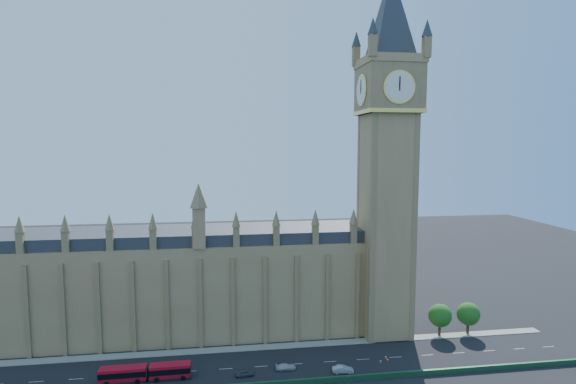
{
  "coord_description": "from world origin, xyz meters",
  "views": [
    {
      "loc": [
        -3.53,
        -97.37,
        50.14
      ],
      "look_at": [
        11.57,
        10.0,
        38.82
      ],
      "focal_mm": 28.0,
      "sensor_mm": 36.0,
      "label": 1
    }
  ],
  "objects": [
    {
      "name": "kerb_north",
      "position": [
        0.0,
        9.5,
        0.08
      ],
      "size": [
        160.0,
        3.0,
        0.16
      ],
      "primitive_type": "cube",
      "color": "gray",
      "rests_on": "ground"
    },
    {
      "name": "palace_westminster",
      "position": [
        -25.0,
        22.0,
        13.86
      ],
      "size": [
        120.0,
        20.0,
        28.0
      ],
      "color": "#967348",
      "rests_on": "ground"
    },
    {
      "name": "cone_a",
      "position": [
        22.8,
        -3.52,
        0.39
      ],
      "size": [
        0.56,
        0.56,
        0.79
      ],
      "rotation": [
        0.0,
        0.0,
        0.15
      ],
      "color": "black",
      "rests_on": "ground"
    },
    {
      "name": "tree_east_near",
      "position": [
        52.22,
        10.08,
        5.64
      ],
      "size": [
        6.0,
        6.0,
        8.5
      ],
      "color": "#382619",
      "rests_on": "ground"
    },
    {
      "name": "cone_c",
      "position": [
        31.53,
        -2.13,
        0.32
      ],
      "size": [
        0.52,
        0.52,
        0.64
      ],
      "rotation": [
        0.0,
        0.0,
        -0.36
      ],
      "color": "black",
      "rests_on": "ground"
    },
    {
      "name": "cone_d",
      "position": [
        33.42,
        -0.42,
        0.37
      ],
      "size": [
        0.62,
        0.62,
        0.75
      ],
      "rotation": [
        0.0,
        0.0,
        0.42
      ],
      "color": "black",
      "rests_on": "ground"
    },
    {
      "name": "car_white",
      "position": [
        9.34,
        -2.32,
        0.66
      ],
      "size": [
        4.63,
        2.06,
        1.32
      ],
      "primitive_type": "imported",
      "rotation": [
        0.0,
        0.0,
        1.62
      ],
      "color": "silver",
      "rests_on": "ground"
    },
    {
      "name": "ground",
      "position": [
        0.0,
        0.0,
        0.0
      ],
      "size": [
        400.0,
        400.0,
        0.0
      ],
      "primitive_type": "plane",
      "color": "black",
      "rests_on": "ground"
    },
    {
      "name": "elizabeth_tower",
      "position": [
        38.0,
        13.99,
        54.56
      ],
      "size": [
        20.59,
        20.59,
        105.0
      ],
      "color": "#967348",
      "rests_on": "ground"
    },
    {
      "name": "cone_b",
      "position": [
        33.43,
        -1.57,
        0.32
      ],
      "size": [
        0.53,
        0.53,
        0.65
      ],
      "rotation": [
        0.0,
        0.0,
        0.34
      ],
      "color": "black",
      "rests_on": "ground"
    },
    {
      "name": "car_grey",
      "position": [
        0.1,
        -3.85,
        0.69
      ],
      "size": [
        4.16,
        2.01,
        1.37
      ],
      "primitive_type": "imported",
      "rotation": [
        0.0,
        0.0,
        1.67
      ],
      "color": "#414449",
      "rests_on": "ground"
    },
    {
      "name": "red_bus",
      "position": [
        -21.02,
        -2.56,
        1.7
      ],
      "size": [
        19.02,
        3.21,
        3.23
      ],
      "rotation": [
        0.0,
        0.0,
        0.01
      ],
      "color": "#B50C1F",
      "rests_on": "ground"
    },
    {
      "name": "car_silver",
      "position": [
        21.7,
        -5.39,
        0.76
      ],
      "size": [
        4.8,
        2.2,
        1.53
      ],
      "primitive_type": "imported",
      "rotation": [
        0.0,
        0.0,
        1.44
      ],
      "color": "#A9ACB0",
      "rests_on": "ground"
    },
    {
      "name": "tree_east_far",
      "position": [
        60.22,
        10.08,
        5.64
      ],
      "size": [
        6.0,
        6.0,
        8.5
      ],
      "color": "#382619",
      "rests_on": "ground"
    }
  ]
}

